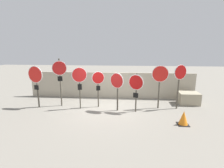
{
  "coord_description": "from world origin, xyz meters",
  "views": [
    {
      "loc": [
        0.89,
        -8.64,
        3.24
      ],
      "look_at": [
        0.22,
        0.0,
        1.32
      ],
      "focal_mm": 28.0,
      "sensor_mm": 36.0,
      "label": 1
    }
  ],
  "objects_px": {
    "stop_sign_7": "(180,78)",
    "traffic_cone_0": "(184,118)",
    "stop_sign_2": "(79,78)",
    "stop_sign_0": "(36,79)",
    "stop_sign_1": "(60,73)",
    "stop_sign_3": "(98,82)",
    "stop_sign_6": "(160,78)",
    "storage_crate": "(189,98)",
    "stop_sign_4": "(117,84)",
    "stop_sign_5": "(136,86)"
  },
  "relations": [
    {
      "from": "stop_sign_0",
      "to": "stop_sign_7",
      "type": "height_order",
      "value": "stop_sign_7"
    },
    {
      "from": "storage_crate",
      "to": "stop_sign_1",
      "type": "bearing_deg",
      "value": -172.87
    },
    {
      "from": "stop_sign_0",
      "to": "stop_sign_4",
      "type": "relative_size",
      "value": 1.14
    },
    {
      "from": "stop_sign_0",
      "to": "stop_sign_5",
      "type": "bearing_deg",
      "value": 11.84
    },
    {
      "from": "stop_sign_7",
      "to": "traffic_cone_0",
      "type": "bearing_deg",
      "value": -124.71
    },
    {
      "from": "stop_sign_4",
      "to": "storage_crate",
      "type": "distance_m",
      "value": 4.33
    },
    {
      "from": "stop_sign_4",
      "to": "stop_sign_6",
      "type": "bearing_deg",
      "value": 46.02
    },
    {
      "from": "traffic_cone_0",
      "to": "stop_sign_5",
      "type": "bearing_deg",
      "value": 145.99
    },
    {
      "from": "stop_sign_1",
      "to": "stop_sign_4",
      "type": "bearing_deg",
      "value": -26.02
    },
    {
      "from": "stop_sign_0",
      "to": "stop_sign_2",
      "type": "xyz_separation_m",
      "value": [
        2.29,
        -0.01,
        0.05
      ]
    },
    {
      "from": "stop_sign_1",
      "to": "stop_sign_2",
      "type": "height_order",
      "value": "stop_sign_1"
    },
    {
      "from": "stop_sign_6",
      "to": "stop_sign_0",
      "type": "bearing_deg",
      "value": -178.81
    },
    {
      "from": "stop_sign_1",
      "to": "traffic_cone_0",
      "type": "xyz_separation_m",
      "value": [
        5.89,
        -1.88,
        -1.51
      ]
    },
    {
      "from": "stop_sign_2",
      "to": "stop_sign_3",
      "type": "relative_size",
      "value": 1.13
    },
    {
      "from": "stop_sign_5",
      "to": "storage_crate",
      "type": "xyz_separation_m",
      "value": [
        3.06,
        1.46,
        -1.01
      ]
    },
    {
      "from": "stop_sign_4",
      "to": "stop_sign_7",
      "type": "height_order",
      "value": "stop_sign_7"
    },
    {
      "from": "stop_sign_7",
      "to": "stop_sign_3",
      "type": "bearing_deg",
      "value": 154.67
    },
    {
      "from": "stop_sign_3",
      "to": "stop_sign_6",
      "type": "height_order",
      "value": "stop_sign_6"
    },
    {
      "from": "stop_sign_3",
      "to": "traffic_cone_0",
      "type": "xyz_separation_m",
      "value": [
        3.85,
        -1.86,
        -1.09
      ]
    },
    {
      "from": "stop_sign_1",
      "to": "stop_sign_3",
      "type": "height_order",
      "value": "stop_sign_1"
    },
    {
      "from": "stop_sign_0",
      "to": "stop_sign_7",
      "type": "relative_size",
      "value": 0.96
    },
    {
      "from": "stop_sign_0",
      "to": "stop_sign_4",
      "type": "distance_m",
      "value": 4.21
    },
    {
      "from": "stop_sign_7",
      "to": "stop_sign_4",
      "type": "bearing_deg",
      "value": 163.24
    },
    {
      "from": "stop_sign_6",
      "to": "stop_sign_7",
      "type": "bearing_deg",
      "value": -2.01
    },
    {
      "from": "stop_sign_1",
      "to": "stop_sign_7",
      "type": "bearing_deg",
      "value": -16.82
    },
    {
      "from": "stop_sign_3",
      "to": "traffic_cone_0",
      "type": "relative_size",
      "value": 3.23
    },
    {
      "from": "stop_sign_2",
      "to": "stop_sign_5",
      "type": "height_order",
      "value": "stop_sign_2"
    },
    {
      "from": "stop_sign_3",
      "to": "stop_sign_5",
      "type": "height_order",
      "value": "stop_sign_3"
    },
    {
      "from": "stop_sign_2",
      "to": "stop_sign_3",
      "type": "distance_m",
      "value": 0.98
    },
    {
      "from": "stop_sign_3",
      "to": "stop_sign_7",
      "type": "bearing_deg",
      "value": -16.31
    },
    {
      "from": "traffic_cone_0",
      "to": "storage_crate",
      "type": "relative_size",
      "value": 0.55
    },
    {
      "from": "storage_crate",
      "to": "stop_sign_0",
      "type": "bearing_deg",
      "value": -171.53
    },
    {
      "from": "stop_sign_3",
      "to": "storage_crate",
      "type": "bearing_deg",
      "value": -6.7
    },
    {
      "from": "stop_sign_1",
      "to": "stop_sign_5",
      "type": "height_order",
      "value": "stop_sign_1"
    },
    {
      "from": "stop_sign_2",
      "to": "stop_sign_0",
      "type": "bearing_deg",
      "value": 158.08
    },
    {
      "from": "storage_crate",
      "to": "traffic_cone_0",
      "type": "bearing_deg",
      "value": -112.47
    },
    {
      "from": "traffic_cone_0",
      "to": "stop_sign_6",
      "type": "bearing_deg",
      "value": 109.85
    },
    {
      "from": "stop_sign_4",
      "to": "stop_sign_2",
      "type": "bearing_deg",
      "value": -151.19
    },
    {
      "from": "stop_sign_1",
      "to": "stop_sign_4",
      "type": "xyz_separation_m",
      "value": [
        3.05,
        -0.48,
        -0.44
      ]
    },
    {
      "from": "stop_sign_6",
      "to": "stop_sign_7",
      "type": "distance_m",
      "value": 0.98
    },
    {
      "from": "traffic_cone_0",
      "to": "storage_crate",
      "type": "xyz_separation_m",
      "value": [
        1.14,
        2.76,
        0.04
      ]
    },
    {
      "from": "stop_sign_2",
      "to": "stop_sign_6",
      "type": "height_order",
      "value": "stop_sign_6"
    },
    {
      "from": "stop_sign_0",
      "to": "storage_crate",
      "type": "bearing_deg",
      "value": 23.02
    },
    {
      "from": "stop_sign_7",
      "to": "storage_crate",
      "type": "relative_size",
      "value": 2.13
    },
    {
      "from": "stop_sign_2",
      "to": "stop_sign_4",
      "type": "xyz_separation_m",
      "value": [
        1.91,
        -0.13,
        -0.25
      ]
    },
    {
      "from": "stop_sign_1",
      "to": "stop_sign_4",
      "type": "relative_size",
      "value": 1.33
    },
    {
      "from": "stop_sign_1",
      "to": "stop_sign_4",
      "type": "distance_m",
      "value": 3.12
    },
    {
      "from": "stop_sign_1",
      "to": "traffic_cone_0",
      "type": "bearing_deg",
      "value": -34.71
    },
    {
      "from": "stop_sign_3",
      "to": "stop_sign_7",
      "type": "relative_size",
      "value": 0.84
    },
    {
      "from": "stop_sign_2",
      "to": "stop_sign_7",
      "type": "xyz_separation_m",
      "value": [
        5.05,
        0.37,
        0.04
      ]
    }
  ]
}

